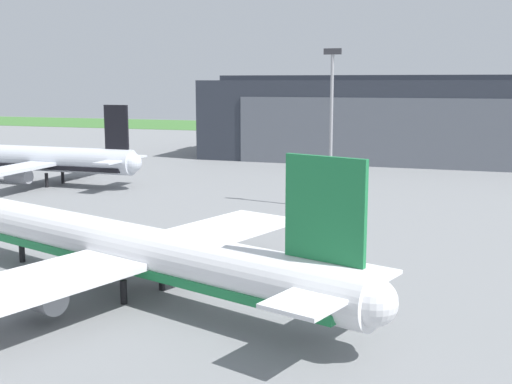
# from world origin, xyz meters

# --- Properties ---
(ground_plane) EXTENTS (440.00, 440.00, 0.00)m
(ground_plane) POSITION_xyz_m (0.00, 0.00, 0.00)
(ground_plane) COLOR slate
(grass_field_strip) EXTENTS (440.00, 56.00, 0.08)m
(grass_field_strip) POSITION_xyz_m (0.00, 189.43, 0.04)
(grass_field_strip) COLOR #3D7032
(grass_field_strip) RESTS_ON ground_plane
(maintenance_hangar) EXTENTS (89.94, 39.48, 19.07)m
(maintenance_hangar) POSITION_xyz_m (12.68, 99.55, 9.08)
(maintenance_hangar) COLOR #2D333D
(maintenance_hangar) RESTS_ON ground_plane
(airliner_far_right) EXTENTS (36.45, 31.82, 13.86)m
(airliner_far_right) POSITION_xyz_m (-42.13, 38.41, 4.35)
(airliner_far_right) COLOR silver
(airliner_far_right) RESTS_ON ground_plane
(airliner_near_left) EXTENTS (46.38, 38.05, 12.88)m
(airliner_near_left) POSITION_xyz_m (-0.38, -8.00, 3.79)
(airliner_near_left) COLOR white
(airliner_near_left) RESTS_ON ground_plane
(apron_light_mast) EXTENTS (2.40, 0.50, 21.98)m
(apron_light_mast) POSITION_xyz_m (8.28, 33.13, 12.67)
(apron_light_mast) COLOR #99999E
(apron_light_mast) RESTS_ON ground_plane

